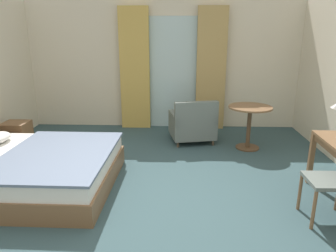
{
  "coord_description": "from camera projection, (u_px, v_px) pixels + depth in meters",
  "views": [
    {
      "loc": [
        0.35,
        -3.17,
        1.91
      ],
      "look_at": [
        0.2,
        0.73,
        0.76
      ],
      "focal_mm": 33.24,
      "sensor_mm": 36.0,
      "label": 1
    }
  ],
  "objects": [
    {
      "name": "ground",
      "position": [
        149.0,
        210.0,
        3.61
      ],
      "size": [
        6.15,
        7.24,
        0.1
      ],
      "primitive_type": "cube",
      "color": "#334C51"
    },
    {
      "name": "wall_back",
      "position": [
        164.0,
        66.0,
        6.44
      ],
      "size": [
        5.75,
        0.12,
        2.56
      ],
      "primitive_type": "cube",
      "color": "beige",
      "rests_on": "ground"
    },
    {
      "name": "balcony_glass_door",
      "position": [
        173.0,
        74.0,
        6.4
      ],
      "size": [
        1.1,
        0.02,
        2.25
      ],
      "primitive_type": "cube",
      "color": "silver",
      "rests_on": "ground"
    },
    {
      "name": "curtain_panel_left",
      "position": [
        135.0,
        70.0,
        6.31
      ],
      "size": [
        0.6,
        0.1,
        2.44
      ],
      "primitive_type": "cube",
      "color": "tan",
      "rests_on": "ground"
    },
    {
      "name": "curtain_panel_right",
      "position": [
        211.0,
        70.0,
        6.25
      ],
      "size": [
        0.59,
        0.1,
        2.44
      ],
      "primitive_type": "cube",
      "color": "tan",
      "rests_on": "ground"
    },
    {
      "name": "bed",
      "position": [
        28.0,
        168.0,
        4.0
      ],
      "size": [
        2.07,
        1.8,
        1.07
      ],
      "color": "brown",
      "rests_on": "ground"
    },
    {
      "name": "nightstand",
      "position": [
        17.0,
        136.0,
        5.29
      ],
      "size": [
        0.41,
        0.4,
        0.49
      ],
      "color": "brown",
      "rests_on": "ground"
    },
    {
      "name": "armchair_by_window",
      "position": [
        193.0,
        125.0,
        5.66
      ],
      "size": [
        0.89,
        0.86,
        0.8
      ],
      "color": "slate",
      "rests_on": "ground"
    },
    {
      "name": "round_cafe_table",
      "position": [
        250.0,
        117.0,
        5.27
      ],
      "size": [
        0.73,
        0.73,
        0.75
      ],
      "color": "brown",
      "rests_on": "ground"
    }
  ]
}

